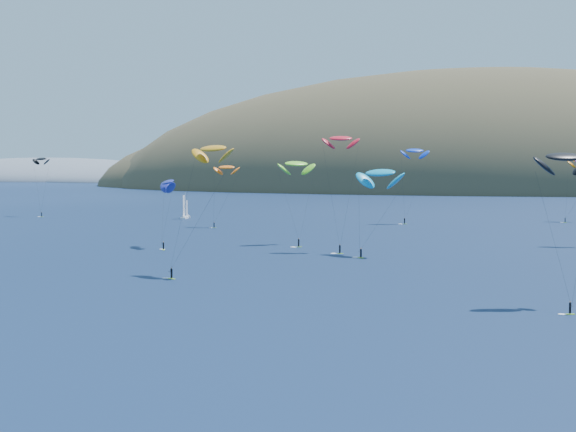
# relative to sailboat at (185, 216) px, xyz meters

# --- Properties ---
(ground) EXTENTS (2800.00, 2800.00, 0.00)m
(ground) POSITION_rel_sailboat_xyz_m (63.33, -187.19, -0.86)
(ground) COLOR black
(ground) RESTS_ON ground
(island) EXTENTS (730.00, 300.00, 210.00)m
(island) POSITION_rel_sailboat_xyz_m (102.72, 375.17, -11.60)
(island) COLOR #3D3526
(island) RESTS_ON ground
(headland) EXTENTS (460.00, 250.00, 60.00)m
(headland) POSITION_rel_sailboat_xyz_m (-381.94, 562.89, -4.23)
(headland) COLOR slate
(headland) RESTS_ON ground
(sailboat) EXTENTS (7.91, 6.79, 9.61)m
(sailboat) POSITION_rel_sailboat_xyz_m (0.00, 0.00, 0.00)
(sailboat) COLOR white
(sailboat) RESTS_ON ground
(kitesurfer_1) EXTENTS (8.18, 7.96, 20.88)m
(kitesurfer_1) POSITION_rel_sailboat_xyz_m (26.85, -30.29, 17.77)
(kitesurfer_1) COLOR #B0FF1C
(kitesurfer_1) RESTS_ON ground
(kitesurfer_2) EXTENTS (10.24, 12.08, 25.05)m
(kitesurfer_2) POSITION_rel_sailboat_xyz_m (60.80, -132.06, 21.68)
(kitesurfer_2) COLOR #B0FF1C
(kitesurfer_2) RESTS_ON ground
(kitesurfer_3) EXTENTS (10.00, 13.46, 22.40)m
(kitesurfer_3) POSITION_rel_sailboat_xyz_m (61.31, -75.33, 18.91)
(kitesurfer_3) COLOR #B0FF1C
(kitesurfer_3) RESTS_ON ground
(kitesurfer_4) EXTENTS (10.04, 9.06, 26.66)m
(kitesurfer_4) POSITION_rel_sailboat_xyz_m (82.02, -0.45, 23.19)
(kitesurfer_4) COLOR #B0FF1C
(kitesurfer_4) RESTS_ON ground
(kitesurfer_5) EXTENTS (12.56, 12.83, 21.07)m
(kitesurfer_5) POSITION_rel_sailboat_xyz_m (85.07, -93.83, 17.00)
(kitesurfer_5) COLOR #B0FF1C
(kitesurfer_5) RESTS_ON ground
(kitesurfer_7) EXTENTS (9.36, 11.88, 23.24)m
(kitesurfer_7) POSITION_rel_sailboat_xyz_m (119.51, -148.25, 19.97)
(kitesurfer_7) COLOR #B0FF1C
(kitesurfer_7) RESTS_ON ground
(kitesurfer_9) EXTENTS (8.68, 9.59, 27.82)m
(kitesurfer_9) POSITION_rel_sailboat_xyz_m (75.16, -88.33, 24.63)
(kitesurfer_9) COLOR #B0FF1C
(kitesurfer_9) RESTS_ON ground
(kitesurfer_10) EXTENTS (8.28, 12.76, 17.84)m
(kitesurfer_10) POSITION_rel_sailboat_xyz_m (33.67, -90.66, 14.56)
(kitesurfer_10) COLOR #B0FF1C
(kitesurfer_10) RESTS_ON ground
(kitesurfer_12) EXTENTS (7.31, 7.15, 23.48)m
(kitesurfer_12) POSITION_rel_sailboat_xyz_m (-57.66, -0.67, 20.57)
(kitesurfer_12) COLOR #B0FF1C
(kitesurfer_12) RESTS_ON ground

